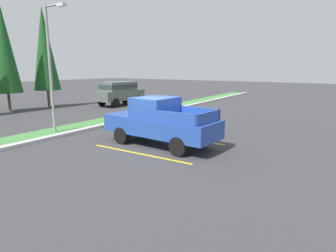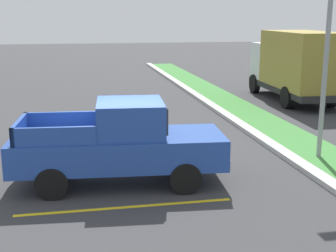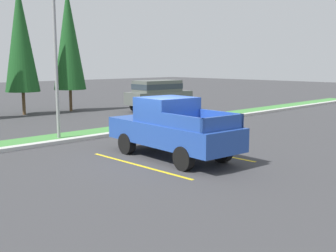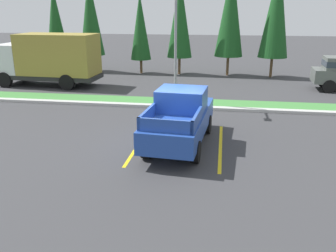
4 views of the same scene
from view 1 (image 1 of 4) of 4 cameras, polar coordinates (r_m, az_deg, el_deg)
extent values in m
plane|color=#38383A|center=(12.64, -2.82, -4.08)|extent=(120.00, 120.00, 0.00)
cube|color=yellow|center=(11.69, -5.71, -5.39)|extent=(0.12, 4.80, 0.01)
cube|color=yellow|center=(14.16, 2.09, -2.35)|extent=(0.12, 4.80, 0.01)
cube|color=#B2B2AD|center=(15.97, -17.61, -1.04)|extent=(56.00, 0.40, 0.15)
cube|color=#42843D|center=(16.83, -20.01, -0.73)|extent=(56.00, 1.80, 0.06)
cylinder|color=black|center=(13.21, -9.02, -1.82)|extent=(0.34, 0.78, 0.76)
cylinder|color=black|center=(14.40, -4.16, -0.60)|extent=(0.34, 0.78, 0.76)
cylinder|color=black|center=(11.24, 2.05, -4.04)|extent=(0.34, 0.78, 0.76)
cylinder|color=black|center=(12.62, 6.50, -2.37)|extent=(0.34, 0.78, 0.76)
cube|color=#23479E|center=(12.69, -1.45, 0.09)|extent=(2.30, 5.33, 0.76)
cube|color=#23479E|center=(12.74, -2.53, 3.77)|extent=(1.88, 1.73, 0.84)
cube|color=#2D3842|center=(13.27, -5.26, 4.26)|extent=(1.62, 0.19, 0.63)
cube|color=#23479E|center=(11.05, 1.67, 1.55)|extent=(0.25, 1.90, 0.44)
cube|color=#23479E|center=(12.46, 6.22, 2.61)|extent=(0.25, 1.90, 0.44)
cube|color=#23479E|center=(11.29, 7.91, 1.65)|extent=(1.80, 0.24, 0.44)
cube|color=silver|center=(14.43, -9.39, 0.35)|extent=(1.81, 0.30, 0.28)
cylinder|color=black|center=(28.33, -8.53, 5.28)|extent=(0.82, 0.31, 0.80)
cylinder|color=black|center=(27.17, -5.97, 5.09)|extent=(0.82, 0.31, 0.80)
cylinder|color=black|center=(26.43, -12.81, 4.69)|extent=(0.82, 0.31, 0.80)
cylinder|color=black|center=(25.18, -10.26, 4.47)|extent=(0.82, 0.31, 0.80)
cube|color=#565B56|center=(26.70, -9.38, 6.01)|extent=(4.71, 2.13, 0.84)
cube|color=#565B56|center=(26.53, -9.67, 7.70)|extent=(3.20, 1.88, 0.76)
cube|color=#2D3842|center=(26.53, -9.67, 7.66)|extent=(3.24, 1.92, 0.36)
cylinder|color=gray|center=(15.98, -22.04, 9.88)|extent=(0.14, 0.14, 6.34)
cylinder|color=gray|center=(15.75, -21.57, 21.15)|extent=(0.10, 1.20, 0.10)
cube|color=silver|center=(15.28, -20.14, 21.42)|extent=(0.24, 0.44, 0.14)
cylinder|color=brown|center=(25.50, -28.65, 4.10)|extent=(0.20, 0.20, 1.47)
cone|color=#194C1E|center=(25.40, -29.55, 13.28)|extent=(2.13, 2.13, 6.71)
cylinder|color=brown|center=(26.97, -22.36, 4.99)|extent=(0.20, 0.20, 1.49)
cone|color=#194C1E|center=(26.89, -23.04, 13.77)|extent=(2.15, 2.15, 6.79)
camera|label=2|loc=(22.27, 17.32, 12.90)|focal=49.71mm
camera|label=3|loc=(3.15, 117.43, -7.14)|focal=44.77mm
camera|label=4|loc=(13.16, 59.87, 12.67)|focal=37.98mm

